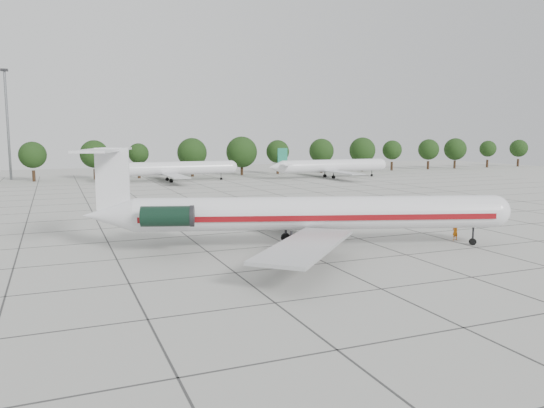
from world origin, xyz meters
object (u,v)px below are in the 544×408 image
Objects in this scene: main_airliner at (295,213)px; ground_crew at (455,231)px; bg_airliner_c at (172,169)px; floodlight_mast at (7,118)px; bg_airliner_d at (332,166)px.

ground_crew is (16.54, -2.86, -2.43)m from main_airliner.
main_airliner is 1.39× the size of bg_airliner_c.
bg_airliner_d is at bearing -18.42° from floodlight_mast.
bg_airliner_c is at bearing 172.75° from bg_airliner_d.
floodlight_mast is at bearing 126.04° from main_airliner.
bg_airliner_c reaches higher than ground_crew.
ground_crew is at bearing -109.55° from bg_airliner_d.
main_airliner is 1.39× the size of bg_airliner_d.
bg_airliner_d is at bearing -111.40° from ground_crew.
bg_airliner_d reaches higher than ground_crew.
ground_crew is 107.90m from floodlight_mast.
floodlight_mast is at bearing 150.59° from bg_airliner_c.
main_airliner is 21.80× the size of ground_crew.
bg_airliner_d is (25.68, 72.32, 2.01)m from ground_crew.
ground_crew is 78.21m from bg_airliner_c.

